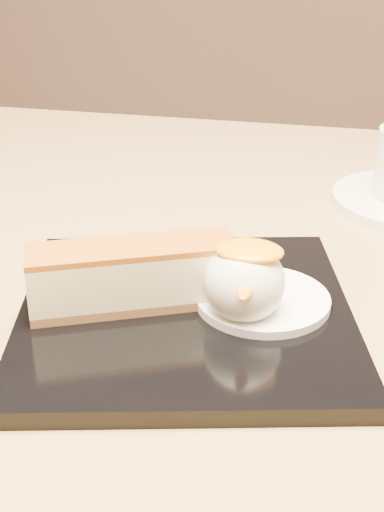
% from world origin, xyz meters
% --- Properties ---
extents(table, '(0.80, 0.80, 0.72)m').
position_xyz_m(table, '(0.00, 0.00, 0.56)').
color(table, black).
rests_on(table, ground).
extents(dessert_plate, '(0.27, 0.27, 0.01)m').
position_xyz_m(dessert_plate, '(0.02, -0.10, 0.73)').
color(dessert_plate, black).
rests_on(dessert_plate, table).
extents(cheesecake, '(0.14, 0.09, 0.04)m').
position_xyz_m(cheesecake, '(-0.02, -0.10, 0.75)').
color(cheesecake, brown).
rests_on(cheesecake, dessert_plate).
extents(cream_smear, '(0.09, 0.09, 0.01)m').
position_xyz_m(cream_smear, '(0.07, -0.08, 0.73)').
color(cream_smear, white).
rests_on(cream_smear, dessert_plate).
extents(ice_cream_scoop, '(0.05, 0.05, 0.05)m').
position_xyz_m(ice_cream_scoop, '(0.06, -0.10, 0.76)').
color(ice_cream_scoop, white).
rests_on(ice_cream_scoop, cream_smear).
extents(mango_sauce, '(0.04, 0.03, 0.01)m').
position_xyz_m(mango_sauce, '(0.06, -0.10, 0.78)').
color(mango_sauce, orange).
rests_on(mango_sauce, ice_cream_scoop).
extents(mint_sprig, '(0.03, 0.02, 0.00)m').
position_xyz_m(mint_sprig, '(0.04, -0.06, 0.74)').
color(mint_sprig, '#2D8B3E').
rests_on(mint_sprig, cream_smear).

